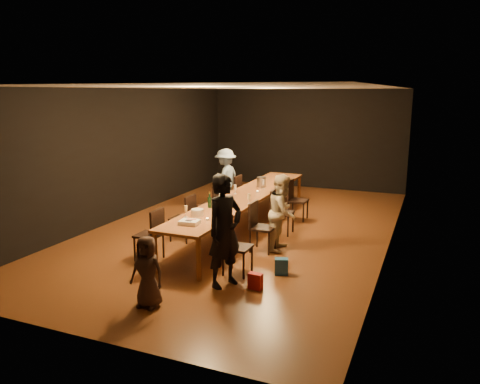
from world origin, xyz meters
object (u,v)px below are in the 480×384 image
at_px(chair_right_3, 298,200).
at_px(chair_left_1, 182,218).
at_px(chair_left_2, 209,205).
at_px(woman_tan, 283,212).
at_px(plate_stack, 197,212).
at_px(woman_birthday, 225,231).
at_px(man_blue, 226,178).
at_px(birthday_cake, 190,222).
at_px(champagne_bottle, 210,200).
at_px(chair_left_0, 149,234).
at_px(chair_right_0, 238,246).
at_px(table, 245,197).
at_px(chair_left_3, 231,194).
at_px(ice_bucket, 261,182).
at_px(child, 147,272).
at_px(chair_right_2, 282,212).
at_px(chair_right_1, 263,227).

xyz_separation_m(chair_right_3, chair_left_1, (-1.70, -2.40, 0.00)).
relative_size(chair_left_1, chair_left_2, 1.00).
height_order(woman_tan, plate_stack, woman_tan).
relative_size(chair_left_2, woman_birthday, 0.54).
relative_size(chair_left_1, man_blue, 0.62).
xyz_separation_m(birthday_cake, champagne_bottle, (-0.20, 1.16, 0.12)).
height_order(birthday_cake, champagne_bottle, champagne_bottle).
height_order(chair_left_0, chair_left_1, same).
distance_m(chair_right_0, chair_left_0, 1.70).
distance_m(chair_left_1, woman_birthday, 2.44).
xyz_separation_m(table, chair_left_2, (-0.85, 0.00, -0.24)).
distance_m(chair_left_3, ice_bucket, 0.97).
distance_m(table, chair_left_0, 2.56).
bearing_deg(child, chair_left_2, 103.19).
height_order(chair_right_2, ice_bucket, ice_bucket).
relative_size(chair_left_0, ice_bucket, 4.04).
relative_size(table, woman_birthday, 3.46).
bearing_deg(plate_stack, chair_right_0, -26.78).
bearing_deg(chair_left_3, birthday_cake, -166.91).
distance_m(chair_right_2, birthday_cake, 2.60).
distance_m(birthday_cake, ice_bucket, 3.43).
xyz_separation_m(chair_right_1, plate_stack, (-0.99, -0.70, 0.35)).
xyz_separation_m(chair_right_2, plate_stack, (-0.99, -1.90, 0.35)).
bearing_deg(champagne_bottle, chair_right_1, 3.89).
relative_size(man_blue, child, 1.49).
height_order(chair_right_3, champagne_bottle, champagne_bottle).
xyz_separation_m(chair_left_1, man_blue, (-0.37, 2.89, 0.29)).
xyz_separation_m(woman_tan, birthday_cake, (-1.15, -1.49, 0.07)).
bearing_deg(woman_tan, ice_bucket, 28.77).
bearing_deg(birthday_cake, chair_right_2, 65.08).
height_order(table, chair_right_2, chair_right_2).
xyz_separation_m(plate_stack, ice_bucket, (0.16, 2.90, 0.05)).
distance_m(plate_stack, champagne_bottle, 0.64).
bearing_deg(chair_left_0, plate_stack, -54.83).
xyz_separation_m(child, champagne_bottle, (-0.38, 2.70, 0.40)).
bearing_deg(champagne_bottle, chair_right_0, -46.87).
xyz_separation_m(woman_tan, ice_bucket, (-1.14, 1.95, 0.15)).
distance_m(chair_left_1, plate_stack, 1.06).
bearing_deg(woman_tan, chair_left_3, 41.44).
relative_size(chair_right_1, ice_bucket, 4.04).
height_order(chair_right_1, woman_birthday, woman_birthday).
bearing_deg(birthday_cake, chair_left_0, 171.97).
xyz_separation_m(chair_left_3, ice_bucket, (0.86, -0.20, 0.40)).
distance_m(chair_right_0, man_blue, 4.59).
bearing_deg(plate_stack, chair_right_3, 72.28).
relative_size(man_blue, ice_bucket, 6.53).
bearing_deg(chair_left_0, chair_left_1, 0.00).
height_order(chair_right_0, woman_birthday, woman_birthday).
bearing_deg(chair_right_1, chair_right_3, 180.00).
distance_m(chair_right_1, chair_right_2, 1.20).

